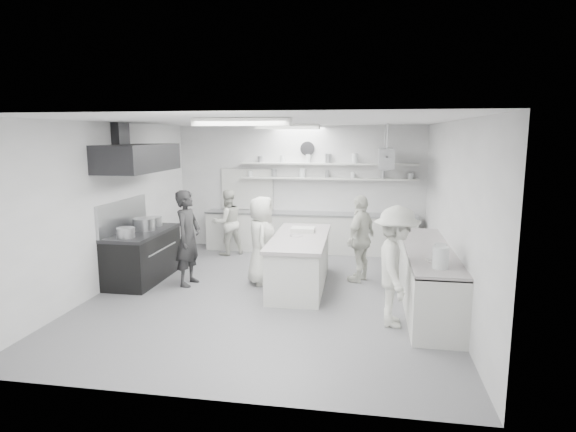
% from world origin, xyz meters
% --- Properties ---
extents(floor, '(6.00, 7.00, 0.02)m').
position_xyz_m(floor, '(0.00, 0.00, -0.01)').
color(floor, gray).
rests_on(floor, ground).
extents(ceiling, '(6.00, 7.00, 0.02)m').
position_xyz_m(ceiling, '(0.00, 0.00, 3.01)').
color(ceiling, silver).
rests_on(ceiling, wall_back).
extents(wall_back, '(6.00, 0.04, 3.00)m').
position_xyz_m(wall_back, '(0.00, 3.50, 1.50)').
color(wall_back, silver).
rests_on(wall_back, floor).
extents(wall_front, '(6.00, 0.04, 3.00)m').
position_xyz_m(wall_front, '(0.00, -3.50, 1.50)').
color(wall_front, silver).
rests_on(wall_front, floor).
extents(wall_left, '(0.04, 7.00, 3.00)m').
position_xyz_m(wall_left, '(-3.00, 0.00, 1.50)').
color(wall_left, silver).
rests_on(wall_left, floor).
extents(wall_right, '(0.04, 7.00, 3.00)m').
position_xyz_m(wall_right, '(3.00, 0.00, 1.50)').
color(wall_right, silver).
rests_on(wall_right, floor).
extents(stove, '(0.80, 1.80, 0.90)m').
position_xyz_m(stove, '(-2.60, 0.40, 0.45)').
color(stove, black).
rests_on(stove, floor).
extents(exhaust_hood, '(0.85, 2.00, 0.50)m').
position_xyz_m(exhaust_hood, '(-2.60, 0.40, 2.35)').
color(exhaust_hood, '#262628').
rests_on(exhaust_hood, wall_left).
extents(back_counter, '(5.00, 0.60, 0.92)m').
position_xyz_m(back_counter, '(0.30, 3.20, 0.46)').
color(back_counter, silver).
rests_on(back_counter, floor).
extents(shelf_lower, '(4.20, 0.26, 0.04)m').
position_xyz_m(shelf_lower, '(0.70, 3.37, 1.75)').
color(shelf_lower, silver).
rests_on(shelf_lower, wall_back).
extents(shelf_upper, '(4.20, 0.26, 0.04)m').
position_xyz_m(shelf_upper, '(0.70, 3.37, 2.10)').
color(shelf_upper, silver).
rests_on(shelf_upper, wall_back).
extents(pass_through_window, '(1.30, 0.04, 1.00)m').
position_xyz_m(pass_through_window, '(-1.30, 3.48, 1.45)').
color(pass_through_window, black).
rests_on(pass_through_window, wall_back).
extents(wall_clock, '(0.32, 0.05, 0.32)m').
position_xyz_m(wall_clock, '(0.20, 3.46, 2.45)').
color(wall_clock, white).
rests_on(wall_clock, wall_back).
extents(right_counter, '(0.74, 3.30, 0.94)m').
position_xyz_m(right_counter, '(2.65, -0.20, 0.47)').
color(right_counter, silver).
rests_on(right_counter, floor).
extents(pot_rack, '(0.30, 1.60, 0.40)m').
position_xyz_m(pot_rack, '(2.00, 2.40, 2.30)').
color(pot_rack, '#A4A6AA').
rests_on(pot_rack, ceiling).
extents(light_fixture_front, '(1.30, 0.25, 0.10)m').
position_xyz_m(light_fixture_front, '(0.00, -1.80, 2.94)').
color(light_fixture_front, silver).
rests_on(light_fixture_front, ceiling).
extents(light_fixture_rear, '(1.30, 0.25, 0.10)m').
position_xyz_m(light_fixture_rear, '(0.00, 1.80, 2.94)').
color(light_fixture_rear, silver).
rests_on(light_fixture_rear, ceiling).
extents(prep_island, '(0.95, 2.44, 0.89)m').
position_xyz_m(prep_island, '(0.44, 0.51, 0.45)').
color(prep_island, silver).
rests_on(prep_island, floor).
extents(stove_pot, '(0.43, 0.43, 0.28)m').
position_xyz_m(stove_pot, '(-2.60, 0.52, 1.05)').
color(stove_pot, '#A4A6AA').
rests_on(stove_pot, stove).
extents(cook_stove, '(0.49, 0.69, 1.78)m').
position_xyz_m(cook_stove, '(-1.61, 0.26, 0.89)').
color(cook_stove, '#242425').
rests_on(cook_stove, floor).
extents(cook_back, '(0.94, 0.92, 1.53)m').
position_xyz_m(cook_back, '(-1.56, 2.58, 0.77)').
color(cook_back, silver).
rests_on(cook_back, floor).
extents(cook_island_left, '(0.70, 0.91, 1.66)m').
position_xyz_m(cook_island_left, '(-0.28, 0.55, 0.83)').
color(cook_island_left, silver).
rests_on(cook_island_left, floor).
extents(cook_island_right, '(0.79, 1.06, 1.66)m').
position_xyz_m(cook_island_right, '(1.54, 1.01, 0.83)').
color(cook_island_right, silver).
rests_on(cook_island_right, floor).
extents(cook_right, '(0.68, 1.16, 1.78)m').
position_xyz_m(cook_right, '(2.08, -1.08, 0.89)').
color(cook_right, silver).
rests_on(cook_right, floor).
extents(bowl_island_a, '(0.28, 0.28, 0.06)m').
position_xyz_m(bowl_island_a, '(0.38, 0.53, 0.92)').
color(bowl_island_a, '#A4A6AA').
rests_on(bowl_island_a, prep_island).
extents(bowl_island_b, '(0.21, 0.21, 0.07)m').
position_xyz_m(bowl_island_b, '(0.51, 1.19, 0.93)').
color(bowl_island_b, silver).
rests_on(bowl_island_b, prep_island).
extents(bowl_right, '(0.34, 0.34, 0.06)m').
position_xyz_m(bowl_right, '(2.63, -1.05, 0.97)').
color(bowl_right, silver).
rests_on(bowl_right, right_counter).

